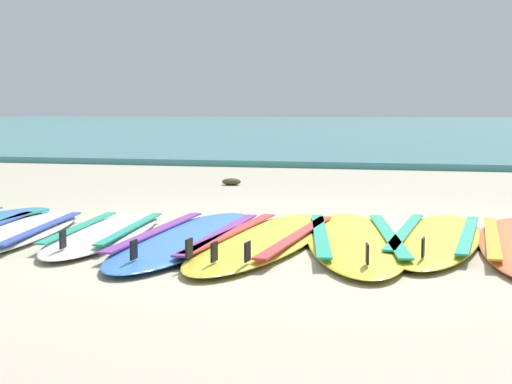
% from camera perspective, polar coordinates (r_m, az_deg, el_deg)
% --- Properties ---
extents(ground_plane, '(80.00, 80.00, 0.00)m').
position_cam_1_polar(ground_plane, '(5.47, 1.39, -3.51)').
color(ground_plane, '#B7AD93').
extents(sea, '(80.00, 60.00, 0.10)m').
position_cam_1_polar(sea, '(41.77, 12.44, 4.82)').
color(sea, teal).
rests_on(sea, ground).
extents(surfboard_1, '(0.89, 2.24, 0.18)m').
position_cam_1_polar(surfboard_1, '(5.82, -17.13, -2.83)').
color(surfboard_1, silver).
rests_on(surfboard_1, ground).
extents(surfboard_2, '(0.77, 2.15, 0.18)m').
position_cam_1_polar(surfboard_2, '(5.66, -10.94, -2.92)').
color(surfboard_2, silver).
rests_on(surfboard_2, ground).
extents(surfboard_3, '(0.67, 2.54, 0.18)m').
position_cam_1_polar(surfboard_3, '(5.37, -4.95, -3.31)').
color(surfboard_3, '#3875CC').
rests_on(surfboard_3, ground).
extents(surfboard_4, '(0.78, 2.57, 0.18)m').
position_cam_1_polar(surfboard_4, '(5.28, 0.66, -3.46)').
color(surfboard_4, yellow).
rests_on(surfboard_4, ground).
extents(surfboard_5, '(1.10, 2.61, 0.18)m').
position_cam_1_polar(surfboard_5, '(5.30, 7.19, -3.47)').
color(surfboard_5, yellow).
rests_on(surfboard_5, ground).
extents(surfboard_6, '(0.73, 2.36, 0.18)m').
position_cam_1_polar(surfboard_6, '(5.47, 13.04, -3.27)').
color(surfboard_6, yellow).
rests_on(surfboard_6, ground).
extents(seaweed_clump_near_shoreline, '(0.23, 0.19, 0.08)m').
position_cam_1_polar(seaweed_clump_near_shoreline, '(9.33, -1.81, 0.76)').
color(seaweed_clump_near_shoreline, '#4C4228').
rests_on(seaweed_clump_near_shoreline, ground).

